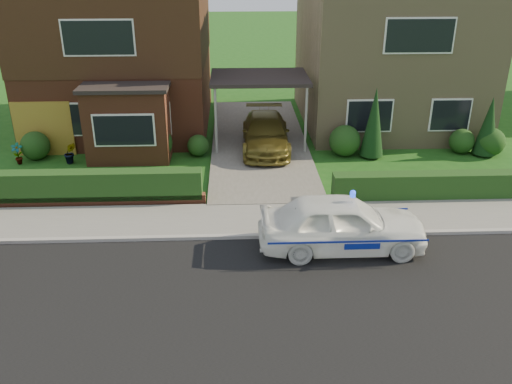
{
  "coord_description": "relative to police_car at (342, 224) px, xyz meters",
  "views": [
    {
      "loc": [
        -1.02,
        -10.05,
        7.38
      ],
      "look_at": [
        -0.44,
        3.5,
        1.2
      ],
      "focal_mm": 38.0,
      "sensor_mm": 36.0,
      "label": 1
    }
  ],
  "objects": [
    {
      "name": "conifer_a",
      "position": [
        2.43,
        6.8,
        0.55
      ],
      "size": [
        0.9,
        0.9,
        2.6
      ],
      "primitive_type": "cone",
      "color": "black",
      "rests_on": "ground"
    },
    {
      "name": "shrub_right_near",
      "position": [
        1.43,
        7.0,
        -0.15
      ],
      "size": [
        1.2,
        1.2,
        1.2
      ],
      "primitive_type": "sphere",
      "color": "#103514",
      "rests_on": "ground"
    },
    {
      "name": "road",
      "position": [
        -1.77,
        -2.4,
        -0.75
      ],
      "size": [
        60.0,
        6.0,
        0.02
      ],
      "primitive_type": "cube",
      "color": "black",
      "rests_on": "ground"
    },
    {
      "name": "potted_plant_c",
      "position": [
        -6.48,
        6.6,
        -0.36
      ],
      "size": [
        0.46,
        0.46,
        0.77
      ],
      "primitive_type": "imported",
      "rotation": [
        0.0,
        0.0,
        1.49
      ],
      "color": "gray",
      "rests_on": "ground"
    },
    {
      "name": "driveway",
      "position": [
        -1.77,
        8.6,
        -0.69
      ],
      "size": [
        3.8,
        12.0,
        0.12
      ],
      "primitive_type": "cube",
      "color": "#666059",
      "rests_on": "ground"
    },
    {
      "name": "hedge_left",
      "position": [
        -7.57,
        3.05,
        -0.75
      ],
      "size": [
        7.5,
        0.55,
        0.9
      ],
      "primitive_type": "cube",
      "color": "#103514",
      "rests_on": "ground"
    },
    {
      "name": "driveway_car",
      "position": [
        -1.57,
        7.61,
        0.01
      ],
      "size": [
        1.9,
        4.44,
        1.28
      ],
      "primitive_type": "imported",
      "rotation": [
        0.0,
        0.0,
        -0.03
      ],
      "color": "olive",
      "rests_on": "driveway"
    },
    {
      "name": "sidewalk",
      "position": [
        -1.77,
        1.7,
        -0.7
      ],
      "size": [
        60.0,
        2.0,
        0.1
      ],
      "primitive_type": "cube",
      "color": "slate",
      "rests_on": "ground"
    },
    {
      "name": "ground",
      "position": [
        -1.77,
        -2.4,
        -0.75
      ],
      "size": [
        120.0,
        120.0,
        0.0
      ],
      "primitive_type": "plane",
      "color": "#194E14",
      "rests_on": "ground"
    },
    {
      "name": "shrub_left_far",
      "position": [
        -10.27,
        7.1,
        -0.21
      ],
      "size": [
        1.08,
        1.08,
        1.08
      ],
      "primitive_type": "sphere",
      "color": "#103514",
      "rests_on": "ground"
    },
    {
      "name": "conifer_b",
      "position": [
        6.83,
        6.8,
        0.35
      ],
      "size": [
        0.9,
        0.9,
        2.2
      ],
      "primitive_type": "cone",
      "color": "black",
      "rests_on": "ground"
    },
    {
      "name": "shrub_right_far",
      "position": [
        7.03,
        6.8,
        -0.21
      ],
      "size": [
        1.08,
        1.08,
        1.08
      ],
      "primitive_type": "sphere",
      "color": "#103514",
      "rests_on": "ground"
    },
    {
      "name": "shrub_left_near",
      "position": [
        -4.17,
        7.2,
        -0.33
      ],
      "size": [
        0.84,
        0.84,
        0.84
      ],
      "primitive_type": "sphere",
      "color": "#103514",
      "rests_on": "ground"
    },
    {
      "name": "garage_door",
      "position": [
        -10.02,
        7.56,
        0.3
      ],
      "size": [
        2.2,
        0.1,
        2.1
      ],
      "primitive_type": "cube",
      "color": "olive",
      "rests_on": "ground"
    },
    {
      "name": "house_right",
      "position": [
        4.03,
        11.59,
        2.92
      ],
      "size": [
        7.5,
        8.06,
        7.25
      ],
      "color": "tan",
      "rests_on": "ground"
    },
    {
      "name": "carport_link",
      "position": [
        -1.77,
        8.55,
        1.91
      ],
      "size": [
        3.8,
        3.0,
        2.77
      ],
      "color": "black",
      "rests_on": "ground"
    },
    {
      "name": "shrub_left_mid",
      "position": [
        -5.77,
        6.9,
        -0.09
      ],
      "size": [
        1.32,
        1.32,
        1.32
      ],
      "primitive_type": "sphere",
      "color": "#103514",
      "rests_on": "ground"
    },
    {
      "name": "potted_plant_b",
      "position": [
        -8.86,
        6.6,
        -0.35
      ],
      "size": [
        0.51,
        0.46,
        0.8
      ],
      "primitive_type": "imported",
      "rotation": [
        0.0,
        0.0,
        0.27
      ],
      "color": "gray",
      "rests_on": "ground"
    },
    {
      "name": "hedge_right",
      "position": [
        4.03,
        2.95,
        -0.75
      ],
      "size": [
        7.5,
        0.55,
        0.8
      ],
      "primitive_type": "cube",
      "color": "#103514",
      "rests_on": "ground"
    },
    {
      "name": "police_car",
      "position": [
        0.0,
        0.0,
        0.0
      ],
      "size": [
        4.03,
        4.38,
        1.66
      ],
      "rotation": [
        0.0,
        0.0,
        1.57
      ],
      "color": "white",
      "rests_on": "ground"
    },
    {
      "name": "house_left",
      "position": [
        -7.55,
        11.5,
        3.06
      ],
      "size": [
        7.5,
        9.53,
        7.25
      ],
      "color": "brown",
      "rests_on": "ground"
    },
    {
      "name": "dwarf_wall",
      "position": [
        -7.57,
        2.9,
        -0.57
      ],
      "size": [
        7.7,
        0.25,
        0.36
      ],
      "primitive_type": "cube",
      "color": "brown",
      "rests_on": "ground"
    },
    {
      "name": "potted_plant_a",
      "position": [
        -10.77,
        6.6,
        -0.34
      ],
      "size": [
        0.43,
        0.3,
        0.81
      ],
      "primitive_type": "imported",
      "rotation": [
        0.0,
        0.0,
        0.03
      ],
      "color": "gray",
      "rests_on": "ground"
    },
    {
      "name": "shrub_right_mid",
      "position": [
        6.03,
        7.1,
        -0.27
      ],
      "size": [
        0.96,
        0.96,
        0.96
      ],
      "primitive_type": "sphere",
      "color": "#103514",
      "rests_on": "ground"
    },
    {
      "name": "kerb",
      "position": [
        -1.77,
        0.65,
        -0.69
      ],
      "size": [
        60.0,
        0.16,
        0.12
      ],
      "primitive_type": "cube",
      "color": "#9E9993",
      "rests_on": "ground"
    }
  ]
}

